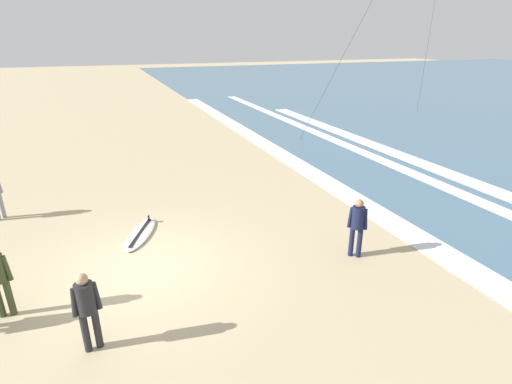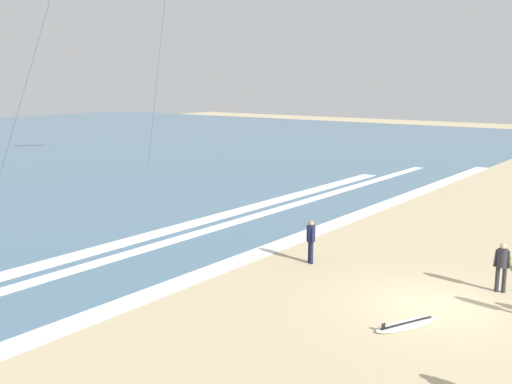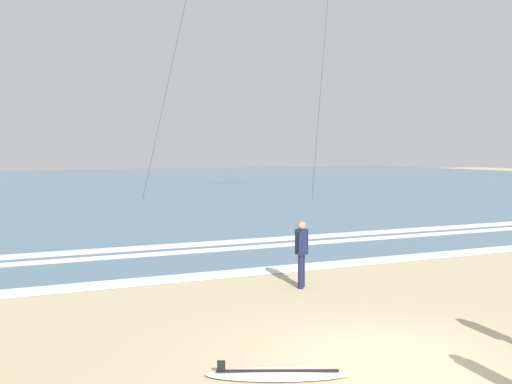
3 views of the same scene
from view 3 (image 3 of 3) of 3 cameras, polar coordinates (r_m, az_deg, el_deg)
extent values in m
plane|color=tan|center=(10.50, 11.56, -14.59)|extent=(160.00, 160.00, 0.00)
cube|color=slate|center=(60.39, -19.35, 0.50)|extent=(140.00, 90.00, 0.01)
cube|color=white|center=(17.29, -0.27, -7.13)|extent=(57.59, 1.00, 0.01)
cube|color=white|center=(20.36, -9.21, -5.51)|extent=(55.03, 0.71, 0.01)
cube|color=white|center=(22.05, -6.77, -4.76)|extent=(41.19, 0.98, 0.01)
cylinder|color=#141938|center=(15.45, 4.15, -6.96)|extent=(0.13, 0.13, 0.82)
cylinder|color=#141938|center=(15.26, 4.01, -7.10)|extent=(0.13, 0.13, 0.82)
cylinder|color=#141938|center=(15.24, 4.09, -4.45)|extent=(0.32, 0.32, 0.58)
cylinder|color=#141938|center=(15.42, 4.22, -4.44)|extent=(0.15, 0.16, 0.56)
cylinder|color=#141938|center=(15.06, 3.97, -4.64)|extent=(0.15, 0.16, 0.56)
sphere|color=#9E7051|center=(15.19, 4.10, -3.01)|extent=(0.21, 0.21, 0.21)
ellipsoid|color=silver|center=(9.63, 1.94, -15.94)|extent=(2.16, 1.41, 0.09)
cube|color=black|center=(9.62, 1.94, -15.66)|extent=(1.67, 0.83, 0.01)
cube|color=black|center=(9.59, -3.13, -15.24)|extent=(0.12, 0.06, 0.16)
cylinder|color=#333333|center=(41.37, 5.83, 9.48)|extent=(1.12, 4.03, 14.76)
cylinder|color=#333333|center=(38.64, -7.61, 10.77)|extent=(1.54, 7.80, 15.97)
camera|label=1|loc=(16.71, 38.44, 10.03)|focal=27.67mm
camera|label=2|loc=(11.05, -103.84, 16.15)|focal=41.30mm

